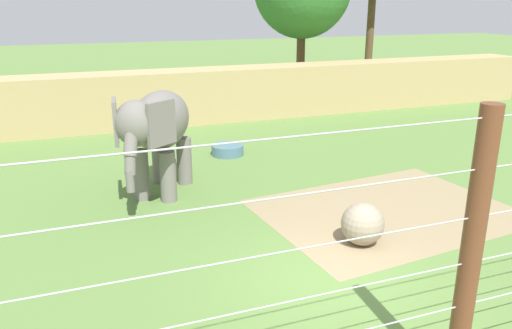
# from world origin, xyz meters

# --- Properties ---
(ground_plane) EXTENTS (120.00, 120.00, 0.00)m
(ground_plane) POSITION_xyz_m (0.00, 0.00, 0.00)
(ground_plane) COLOR #5B7F3D
(dirt_patch) EXTENTS (6.56, 5.15, 0.01)m
(dirt_patch) POSITION_xyz_m (2.90, 2.46, 0.00)
(dirt_patch) COLOR #937F5B
(dirt_patch) RESTS_ON ground
(embankment_wall) EXTENTS (36.00, 1.80, 2.26)m
(embankment_wall) POSITION_xyz_m (0.00, 13.94, 1.13)
(embankment_wall) COLOR tan
(embankment_wall) RESTS_ON ground
(elephant) EXTENTS (2.75, 3.48, 2.86)m
(elephant) POSITION_xyz_m (-2.23, 5.65, 1.89)
(elephant) COLOR slate
(elephant) RESTS_ON ground
(enrichment_ball) EXTENTS (0.94, 0.94, 0.94)m
(enrichment_ball) POSITION_xyz_m (1.32, 1.14, 0.47)
(enrichment_ball) COLOR gray
(enrichment_ball) RESTS_ON ground
(cable_fence) EXTENTS (11.70, 0.27, 3.97)m
(cable_fence) POSITION_xyz_m (0.04, -3.09, 1.99)
(cable_fence) COLOR brown
(cable_fence) RESTS_ON ground
(water_tub) EXTENTS (1.10, 1.10, 0.35)m
(water_tub) POSITION_xyz_m (0.62, 8.59, 0.18)
(water_tub) COLOR slate
(water_tub) RESTS_ON ground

